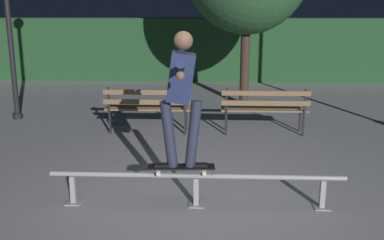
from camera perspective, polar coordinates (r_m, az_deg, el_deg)
ground_plane at (r=5.35m, az=0.47°, el=-11.36°), size 90.00×90.00×0.00m
hedge_backdrop at (r=14.93m, az=1.99°, el=8.92°), size 24.00×1.20×1.98m
grind_rail at (r=5.37m, az=0.54°, el=-7.73°), size 3.48×0.18×0.40m
skateboard at (r=5.32m, az=-1.35°, el=-5.98°), size 0.79×0.25×0.09m
skateboarder at (r=5.08m, az=-1.38°, el=4.00°), size 0.63×1.41×1.56m
park_bench_leftmost at (r=8.46m, az=-5.60°, el=1.90°), size 1.60×0.41×0.88m
park_bench_left_center at (r=8.43m, az=9.15°, el=1.74°), size 1.60×0.41×0.88m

